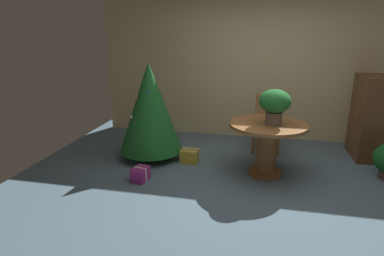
{
  "coord_description": "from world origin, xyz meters",
  "views": [
    {
      "loc": [
        -0.07,
        -3.71,
        1.9
      ],
      "look_at": [
        -0.92,
        0.23,
        0.69
      ],
      "focal_mm": 30.1,
      "sensor_mm": 36.0,
      "label": 1
    }
  ],
  "objects": [
    {
      "name": "holiday_tree",
      "position": [
        -1.69,
        0.78,
        0.8
      ],
      "size": [
        0.97,
        0.97,
        1.48
      ],
      "color": "brown",
      "rests_on": "ground_plane"
    },
    {
      "name": "ground_plane",
      "position": [
        0.0,
        0.0,
        0.0
      ],
      "size": [
        6.6,
        6.6,
        0.0
      ],
      "primitive_type": "plane",
      "color": "slate"
    },
    {
      "name": "gift_box_purple",
      "position": [
        -1.56,
        -0.05,
        0.09
      ],
      "size": [
        0.22,
        0.26,
        0.19
      ],
      "color": "#9E287A",
      "rests_on": "ground_plane"
    },
    {
      "name": "round_dining_table",
      "position": [
        0.06,
        0.51,
        0.49
      ],
      "size": [
        1.03,
        1.03,
        0.73
      ],
      "color": "brown",
      "rests_on": "ground_plane"
    },
    {
      "name": "wooden_chair_far",
      "position": [
        0.06,
        1.46,
        0.53
      ],
      "size": [
        0.43,
        0.39,
        0.93
      ],
      "color": "#9E6B3D",
      "rests_on": "ground_plane"
    },
    {
      "name": "gift_box_gold",
      "position": [
        -1.06,
        0.71,
        0.1
      ],
      "size": [
        0.27,
        0.22,
        0.2
      ],
      "color": "gold",
      "rests_on": "ground_plane"
    },
    {
      "name": "wooden_cabinet",
      "position": [
        1.64,
        1.52,
        0.64
      ],
      "size": [
        0.53,
        0.73,
        1.27
      ],
      "color": "brown",
      "rests_on": "ground_plane"
    },
    {
      "name": "flower_vase",
      "position": [
        0.12,
        0.47,
        1.01
      ],
      "size": [
        0.41,
        0.41,
        0.46
      ],
      "color": "#665B51",
      "rests_on": "round_dining_table"
    },
    {
      "name": "back_wall_panel",
      "position": [
        0.0,
        2.2,
        1.3
      ],
      "size": [
        6.0,
        0.1,
        2.6
      ],
      "primitive_type": "cube",
      "color": "beige",
      "rests_on": "ground_plane"
    }
  ]
}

